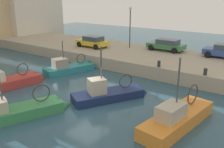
% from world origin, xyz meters
% --- Properties ---
extents(water_surface, '(80.00, 80.00, 0.00)m').
position_xyz_m(water_surface, '(0.00, 0.00, 0.00)').
color(water_surface, '#2D5166').
rests_on(water_surface, ground).
extents(quay_wall, '(9.00, 56.00, 1.20)m').
position_xyz_m(quay_wall, '(11.50, 0.00, 0.60)').
color(quay_wall, '#ADA08C').
rests_on(quay_wall, ground).
extents(fishing_boat_green, '(6.20, 3.62, 4.03)m').
position_xyz_m(fishing_boat_green, '(-3.96, 1.59, 0.09)').
color(fishing_boat_green, '#388951').
rests_on(fishing_boat_green, ground).
extents(fishing_boat_orange, '(6.85, 2.47, 4.87)m').
position_xyz_m(fishing_boat_orange, '(0.78, -6.61, 0.13)').
color(fishing_boat_orange, orange).
rests_on(fishing_boat_orange, ground).
extents(fishing_boat_teal, '(5.90, 3.19, 3.91)m').
position_xyz_m(fishing_boat_teal, '(4.68, 6.08, 0.13)').
color(fishing_boat_teal, teal).
rests_on(fishing_boat_teal, ground).
extents(fishing_boat_navy, '(5.96, 4.26, 4.70)m').
position_xyz_m(fishing_boat_navy, '(1.49, -1.19, 0.13)').
color(fishing_boat_navy, navy).
rests_on(fishing_boat_navy, ground).
extents(fishing_boat_red, '(6.62, 2.69, 4.96)m').
position_xyz_m(fishing_boat_red, '(-1.57, 7.05, 0.10)').
color(fishing_boat_red, '#BC3833').
rests_on(fishing_boat_red, ground).
extents(parked_car_green, '(2.02, 4.24, 1.31)m').
position_xyz_m(parked_car_green, '(14.06, 0.37, 1.88)').
color(parked_car_green, '#387547').
rests_on(parked_car_green, quay_wall).
extents(parked_car_yellow, '(2.02, 3.97, 1.36)m').
position_xyz_m(parked_car_yellow, '(10.62, 8.49, 1.90)').
color(parked_car_yellow, gold).
rests_on(parked_car_yellow, quay_wall).
extents(mooring_bollard_south, '(0.28, 0.28, 0.55)m').
position_xyz_m(mooring_bollard_south, '(7.35, -6.00, 1.48)').
color(mooring_bollard_south, '#2D2D33').
rests_on(mooring_bollard_south, quay_wall).
extents(mooring_bollard_mid, '(0.28, 0.28, 0.55)m').
position_xyz_m(mooring_bollard_mid, '(7.35, -2.00, 1.48)').
color(mooring_bollard_mid, '#2D2D33').
rests_on(mooring_bollard_mid, quay_wall).
extents(quay_streetlamp, '(0.36, 0.36, 4.83)m').
position_xyz_m(quay_streetlamp, '(13.00, 4.64, 4.45)').
color(quay_streetlamp, '#38383D').
rests_on(quay_streetlamp, quay_wall).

